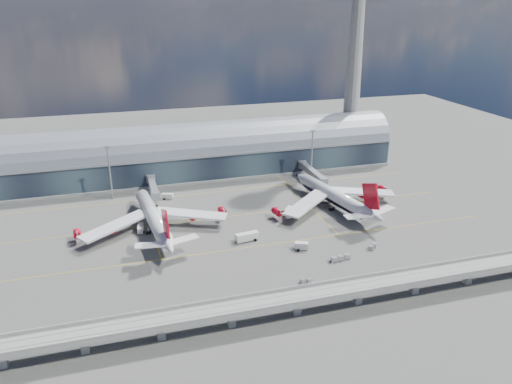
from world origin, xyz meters
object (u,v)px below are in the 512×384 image
object	(u,v)px
service_truck_1	(302,246)
floodlight_mast_right	(312,153)
cargo_train_0	(306,281)
cargo_train_2	(372,247)
service_truck_2	(247,237)
cargo_train_1	(340,258)
airliner_left	(154,218)
service_truck_3	(289,211)
control_tower	(354,68)
airliner_right	(335,197)
service_truck_5	(168,196)
service_truck_0	(140,228)
floodlight_mast_left	(110,171)
service_truck_4	(288,214)

from	to	relation	value
service_truck_1	floodlight_mast_right	bearing A→B (deg)	-3.30
cargo_train_0	cargo_train_2	size ratio (longest dim) A/B	0.96
service_truck_2	cargo_train_1	xyz separation A→B (m)	(28.00, -24.44, -0.78)
airliner_left	cargo_train_1	xyz separation A→B (m)	(61.39, -43.30, -4.73)
service_truck_2	service_truck_3	distance (m)	31.40
floodlight_mast_right	cargo_train_0	distance (m)	103.84
control_tower	floodlight_mast_right	size ratio (longest dim) A/B	4.01
floodlight_mast_right	cargo_train_0	bearing A→B (deg)	-113.30
airliner_right	service_truck_5	xyz separation A→B (m)	(-70.50, 32.01, -3.98)
service_truck_3	cargo_train_1	xyz separation A→B (m)	(3.65, -44.27, -0.45)
service_truck_2	service_truck_0	bearing A→B (deg)	55.09
floodlight_mast_left	service_truck_3	bearing A→B (deg)	-28.49
airliner_left	airliner_right	distance (m)	79.89
control_tower	airliner_left	xyz separation A→B (m)	(-119.66, -68.62, -45.98)
floodlight_mast_left	service_truck_1	distance (m)	98.81
service_truck_3	service_truck_5	distance (m)	58.39
floodlight_mast_right	cargo_train_1	bearing A→B (deg)	-105.50
service_truck_4	cargo_train_1	xyz separation A→B (m)	(5.00, -40.80, -0.53)
airliner_right	airliner_left	bearing A→B (deg)	170.11
floodlight_mast_right	cargo_train_2	world-z (taller)	floodlight_mast_right
control_tower	service_truck_4	size ratio (longest dim) A/B	18.76
service_truck_1	cargo_train_0	bearing A→B (deg)	-175.96
airliner_left	service_truck_4	xyz separation A→B (m)	(56.40, -2.51, -4.20)
floodlight_mast_right	cargo_train_1	distance (m)	88.02
airliner_right	service_truck_2	xyz separation A→B (m)	(-46.48, -20.51, -3.54)
service_truck_3	service_truck_5	xyz separation A→B (m)	(-48.37, 32.69, -0.11)
floodlight_mast_left	service_truck_1	xyz separation A→B (m)	(66.38, -72.18, -12.19)
airliner_left	control_tower	bearing A→B (deg)	24.45
service_truck_1	service_truck_0	bearing A→B (deg)	81.49
service_truck_1	service_truck_4	distance (m)	29.54
floodlight_mast_left	airliner_left	bearing A→B (deg)	-69.32
floodlight_mast_left	service_truck_3	xyz separation A→B (m)	(73.08, -39.66, -12.25)
service_truck_2	floodlight_mast_left	bearing A→B (deg)	31.86
service_truck_1	service_truck_5	bearing A→B (deg)	54.25
service_truck_1	control_tower	bearing A→B (deg)	-12.73
service_truck_3	cargo_train_1	size ratio (longest dim) A/B	0.70
service_truck_0	service_truck_3	xyz separation A→B (m)	(63.29, -0.40, 0.00)
floodlight_mast_left	cargo_train_1	world-z (taller)	floodlight_mast_left
floodlight_mast_left	airliner_right	distance (m)	103.22
service_truck_2	cargo_train_1	distance (m)	37.17
floodlight_mast_right	cargo_train_2	size ratio (longest dim) A/B	5.57
service_truck_3	cargo_train_0	xyz separation A→B (m)	(-13.85, -54.98, -0.62)
service_truck_0	service_truck_1	xyz separation A→B (m)	(56.58, -32.92, 0.07)
airliner_right	cargo_train_2	bearing A→B (deg)	-105.37
floodlight_mast_left	service_truck_3	world-z (taller)	floodlight_mast_left
service_truck_4	service_truck_2	bearing A→B (deg)	-122.24
airliner_left	service_truck_4	world-z (taller)	airliner_left
service_truck_3	cargo_train_1	world-z (taller)	service_truck_3
airliner_left	airliner_right	bearing A→B (deg)	-4.21
airliner_right	cargo_train_0	distance (m)	66.42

